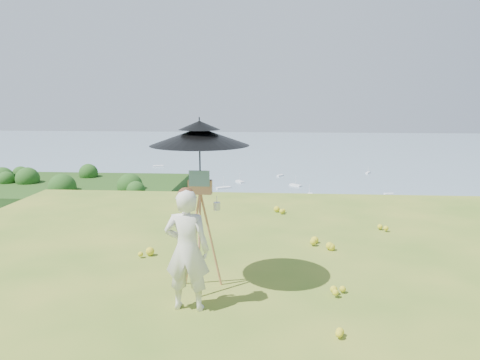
# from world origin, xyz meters

# --- Properties ---
(ground) EXTENTS (14.00, 14.00, 0.00)m
(ground) POSITION_xyz_m (0.00, 0.00, 0.00)
(ground) COLOR #4A7722
(ground) RESTS_ON ground
(shoreline_tier) EXTENTS (170.00, 28.00, 8.00)m
(shoreline_tier) POSITION_xyz_m (0.00, 75.00, -36.00)
(shoreline_tier) COLOR #696254
(shoreline_tier) RESTS_ON bay_water
(bay_water) EXTENTS (700.00, 700.00, 0.00)m
(bay_water) POSITION_xyz_m (0.00, 240.00, -34.00)
(bay_water) COLOR gray
(bay_water) RESTS_ON ground
(peninsula) EXTENTS (90.00, 60.00, 12.00)m
(peninsula) POSITION_xyz_m (-75.00, 155.00, -29.00)
(peninsula) COLOR #1C390F
(peninsula) RESTS_ON bay_water
(slope_trees) EXTENTS (110.00, 50.00, 6.00)m
(slope_trees) POSITION_xyz_m (0.00, 35.00, -15.00)
(slope_trees) COLOR #154414
(slope_trees) RESTS_ON forest_slope
(harbor_town) EXTENTS (110.00, 22.00, 5.00)m
(harbor_town) POSITION_xyz_m (0.00, 75.00, -29.50)
(harbor_town) COLOR beige
(harbor_town) RESTS_ON shoreline_tier
(moored_boats) EXTENTS (140.00, 140.00, 0.70)m
(moored_boats) POSITION_xyz_m (-12.50, 161.00, -33.65)
(moored_boats) COLOR white
(moored_boats) RESTS_ON bay_water
(wildflowers) EXTENTS (10.00, 10.50, 0.12)m
(wildflowers) POSITION_xyz_m (0.00, 0.25, 0.06)
(wildflowers) COLOR yellow
(wildflowers) RESTS_ON ground
(painter) EXTENTS (0.56, 0.38, 1.50)m
(painter) POSITION_xyz_m (-1.70, 0.04, 0.75)
(painter) COLOR white
(painter) RESTS_ON ground
(field_easel) EXTENTS (0.62, 0.62, 1.63)m
(field_easel) POSITION_xyz_m (-1.63, 0.65, 0.81)
(field_easel) COLOR #B07149
(field_easel) RESTS_ON ground
(sun_umbrella) EXTENTS (1.30, 1.30, 0.97)m
(sun_umbrella) POSITION_xyz_m (-1.64, 0.68, 1.82)
(sun_umbrella) COLOR black
(sun_umbrella) RESTS_ON field_easel
(painter_cap) EXTENTS (0.25, 0.28, 0.10)m
(painter_cap) POSITION_xyz_m (-1.70, 0.04, 1.46)
(painter_cap) COLOR #BD6778
(painter_cap) RESTS_ON painter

